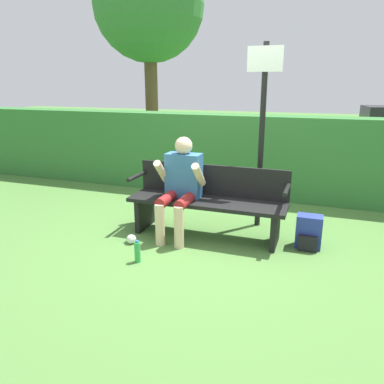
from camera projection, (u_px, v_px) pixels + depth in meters
ground_plane at (206, 236)px, 4.61m from camera, size 40.00×40.00×0.00m
hedge_back at (241, 155)px, 6.16m from camera, size 12.00×0.51×1.32m
park_bench at (208, 200)px, 4.54m from camera, size 1.90×0.51×0.84m
person_seated at (181, 183)px, 4.47m from camera, size 0.56×0.64×1.20m
backpack at (309, 233)px, 4.24m from camera, size 0.28×0.25×0.38m
water_bottle at (137, 252)px, 3.91m from camera, size 0.06×0.06×0.24m
signpost at (262, 124)px, 4.58m from camera, size 0.41×0.09×2.27m
tree at (149, 6)px, 8.31m from camera, size 2.47×2.47×4.70m
litter_crumple at (131, 239)px, 4.37m from camera, size 0.11×0.11×0.11m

